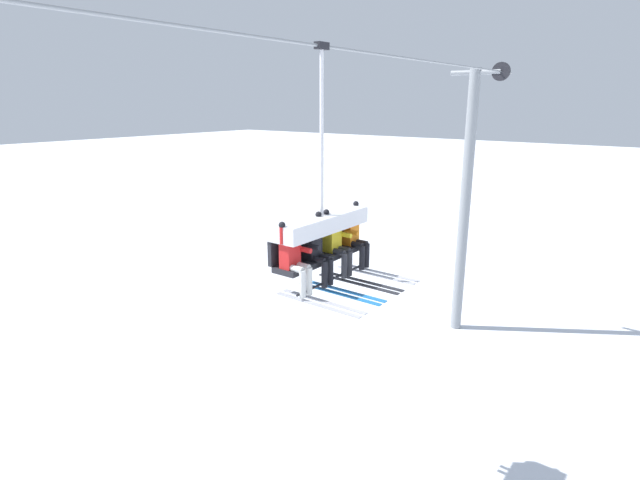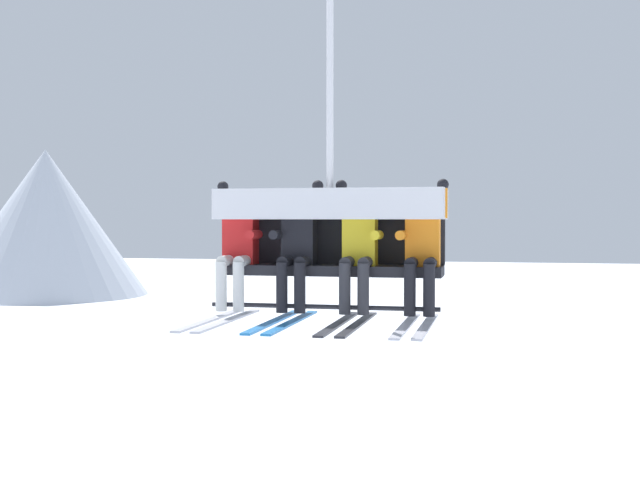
{
  "view_description": "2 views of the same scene",
  "coord_description": "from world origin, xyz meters",
  "px_view_note": "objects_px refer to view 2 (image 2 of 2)",
  "views": [
    {
      "loc": [
        -5.55,
        -6.09,
        7.89
      ],
      "look_at": [
        1.28,
        -0.91,
        5.51
      ],
      "focal_mm": 28.0,
      "sensor_mm": 36.0,
      "label": 1
    },
    {
      "loc": [
        3.1,
        -8.52,
        5.61
      ],
      "look_at": [
        1.38,
        -0.81,
        5.41
      ],
      "focal_mm": 45.0,
      "sensor_mm": 36.0,
      "label": 2
    }
  ],
  "objects_px": {
    "skier_orange": "(422,247)",
    "chairlift_chair": "(331,215)",
    "skier_red": "(237,246)",
    "skier_black": "(297,247)",
    "skier_yellow": "(358,247)"
  },
  "relations": [
    {
      "from": "skier_black",
      "to": "skier_yellow",
      "type": "relative_size",
      "value": 1.0
    },
    {
      "from": "skier_orange",
      "to": "chairlift_chair",
      "type": "bearing_deg",
      "value": 166.92
    },
    {
      "from": "chairlift_chair",
      "to": "skier_black",
      "type": "height_order",
      "value": "chairlift_chair"
    },
    {
      "from": "skier_black",
      "to": "chairlift_chair",
      "type": "bearing_deg",
      "value": 35.27
    },
    {
      "from": "chairlift_chair",
      "to": "skier_yellow",
      "type": "xyz_separation_m",
      "value": [
        0.3,
        -0.21,
        -0.31
      ]
    },
    {
      "from": "skier_black",
      "to": "skier_orange",
      "type": "distance_m",
      "value": 1.22
    },
    {
      "from": "skier_black",
      "to": "skier_orange",
      "type": "relative_size",
      "value": 1.0
    },
    {
      "from": "chairlift_chair",
      "to": "skier_black",
      "type": "relative_size",
      "value": 2.4
    },
    {
      "from": "skier_red",
      "to": "skier_orange",
      "type": "xyz_separation_m",
      "value": [
        1.84,
        0.0,
        0.0
      ]
    },
    {
      "from": "skier_red",
      "to": "skier_black",
      "type": "relative_size",
      "value": 1.0
    },
    {
      "from": "chairlift_chair",
      "to": "skier_black",
      "type": "distance_m",
      "value": 0.48
    },
    {
      "from": "skier_yellow",
      "to": "skier_red",
      "type": "bearing_deg",
      "value": 180.0
    },
    {
      "from": "skier_red",
      "to": "skier_yellow",
      "type": "bearing_deg",
      "value": 0.0
    },
    {
      "from": "skier_red",
      "to": "skier_yellow",
      "type": "height_order",
      "value": "same"
    },
    {
      "from": "skier_black",
      "to": "skier_yellow",
      "type": "bearing_deg",
      "value": 0.0
    }
  ]
}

